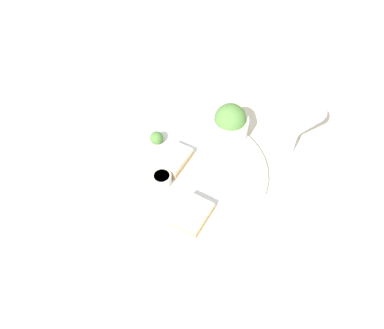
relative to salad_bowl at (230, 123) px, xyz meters
The scene contains 9 objects.
ground_plane 0.16m from the salad_bowl, ahead, with size 4.00×4.00×0.00m, color beige.
dinner_plate 0.16m from the salad_bowl, ahead, with size 0.36×0.36×0.01m.
salad_bowl is the anchor object (origin of this frame).
sauce_ramekin 0.22m from the salad_bowl, ahead, with size 0.04×0.04×0.03m.
cheese_toast_near 0.26m from the salad_bowl, 23.76° to the left, with size 0.10×0.08×0.03m.
cheese_toast_far 0.17m from the salad_bowl, 10.72° to the right, with size 0.10×0.08×0.03m.
wine_glass 0.17m from the salad_bowl, 112.81° to the left, with size 0.10×0.10×0.16m.
garnish 0.19m from the salad_bowl, 36.36° to the right, with size 0.03×0.03×0.03m.
napkin 0.34m from the salad_bowl, 53.14° to the left, with size 0.16×0.15×0.01m.
Camera 1 is at (0.38, 0.37, 0.72)m, focal length 35.00 mm.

